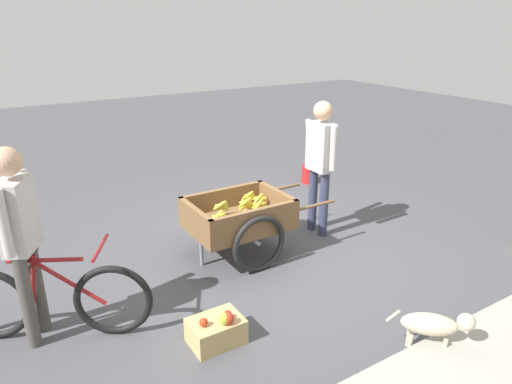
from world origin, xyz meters
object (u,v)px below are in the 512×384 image
Objects in this scene: cyclist_person at (20,229)px; plastic_bucket at (309,174)px; mixed_fruit_crate at (217,330)px; fruit_cart at (239,220)px; vendor_person at (321,156)px; dog at (434,325)px; bicycle at (52,300)px.

plastic_bucket is at bearing -156.11° from cyclist_person.
fruit_cart is at bearing -126.81° from mixed_fruit_crate.
vendor_person is 2.11m from plastic_bucket.
vendor_person is at bearing -148.88° from mixed_fruit_crate.
cyclist_person is at bearing -35.49° from dog.
dog is (-2.53, 1.83, -0.08)m from bicycle.
mixed_fruit_crate is at bearing 53.19° from fruit_cart.
mixed_fruit_crate is (2.08, 1.26, -0.88)m from vendor_person.
cyclist_person is 1.76m from mixed_fruit_crate.
dog reaches higher than mixed_fruit_crate.
plastic_bucket is (-4.44, -1.97, -0.86)m from cyclist_person.
vendor_person reaches higher than bicycle.
mixed_fruit_crate is (3.19, 2.84, -0.02)m from plastic_bucket.
dog is (-2.67, 1.90, -0.74)m from cyclist_person.
vendor_person is 3.29m from bicycle.
dog is (-0.48, 2.28, -0.17)m from fruit_cart.
mixed_fruit_crate is at bearing 41.66° from plastic_bucket.
bicycle is 0.67m from cyclist_person.
fruit_cart is 0.99× the size of vendor_person.
dog reaches higher than plastic_bucket.
cyclist_person reaches higher than fruit_cart.
vendor_person reaches higher than plastic_bucket.
bicycle is 2.88× the size of dog.
vendor_person is at bearing -179.82° from fruit_cart.
bicycle is at bearing 12.49° from fruit_cart.
bicycle is (2.05, 0.46, -0.08)m from fruit_cart.
plastic_bucket is at bearing -138.34° from mixed_fruit_crate.
fruit_cart is 2.34m from dog.
cyclist_person is at bearing 9.94° from fruit_cart.
dog is at bearing 144.51° from cyclist_person.
bicycle reaches higher than plastic_bucket.
fruit_cart reaches higher than mixed_fruit_crate.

